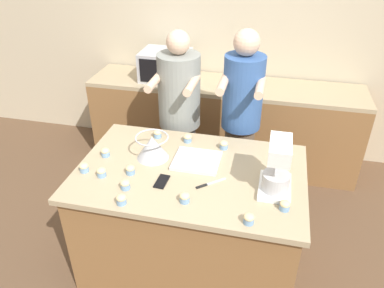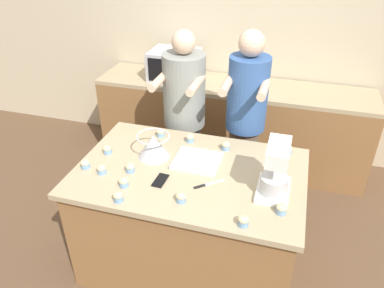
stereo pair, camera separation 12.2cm
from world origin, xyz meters
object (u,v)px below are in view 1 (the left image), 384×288
mixing_bowl (152,147)px  cell_phone (162,181)px  cupcake_3 (130,170)px  cupcake_10 (125,184)px  cupcake_6 (224,145)px  baking_tray (197,160)px  stand_mixer (277,169)px  cupcake_2 (84,167)px  cupcake_7 (121,199)px  cupcake_12 (188,138)px  cupcake_9 (285,147)px  cupcake_4 (101,172)px  cupcake_8 (249,219)px  microwave_oven (166,65)px  cupcake_11 (185,198)px  knife (209,184)px  person_right (240,124)px  cupcake_0 (157,134)px  cupcake_1 (105,152)px  person_left (180,121)px  cupcake_5 (285,205)px

mixing_bowl → cell_phone: bearing=-60.9°
cupcake_3 → cupcake_10: size_ratio=1.00×
cell_phone → cupcake_6: (0.33, 0.50, 0.03)m
baking_tray → cupcake_6: size_ratio=5.08×
stand_mixer → cupcake_3: stand_mixer is taller
cupcake_2 → cupcake_7: bearing=-34.4°
cupcake_7 → cupcake_10: 0.15m
cupcake_6 → cupcake_12: 0.29m
cupcake_3 → cupcake_9: size_ratio=1.00×
cupcake_4 → cupcake_8: 1.02m
microwave_oven → cupcake_2: (-0.07, -1.70, -0.14)m
cupcake_6 → cupcake_11: same height
stand_mixer → microwave_oven: size_ratio=0.73×
cupcake_9 → knife: bearing=-131.6°
cell_phone → knife: cell_phone is taller
person_right → cupcake_3: 1.07m
cupcake_0 → cupcake_4: same height
baking_tray → cupcake_12: (-0.13, 0.26, 0.01)m
cupcake_0 → cupcake_7: 0.81m
knife → cupcake_6: cupcake_6 is taller
mixing_bowl → cupcake_6: (0.48, 0.23, -0.06)m
microwave_oven → cupcake_4: (0.06, -1.72, -0.14)m
microwave_oven → cupcake_1: (-0.02, -1.49, -0.14)m
person_left → cupcake_9: (0.89, -0.33, 0.06)m
cell_phone → cupcake_11: size_ratio=2.32×
stand_mixer → cell_phone: stand_mixer is taller
cupcake_6 → cupcake_10: 0.81m
person_right → cell_phone: (-0.40, -0.91, 0.01)m
cupcake_1 → cupcake_12: same height
person_left → cupcake_8: person_left is taller
person_left → cupcake_4: size_ratio=25.72×
knife → cupcake_8: size_ratio=2.80×
cupcake_3 → cupcake_4: 0.19m
mixing_bowl → cupcake_7: (-0.03, -0.53, -0.06)m
cupcake_8 → cupcake_12: same height
cupcake_0 → cupcake_3: bearing=-93.4°
cupcake_2 → cupcake_12: (0.59, 0.54, 0.00)m
person_right → cupcake_6: 0.42m
cupcake_3 → cupcake_12: (0.27, 0.49, 0.00)m
person_right → cupcake_12: person_right is taller
knife → cupcake_0: size_ratio=2.80×
knife → baking_tray: bearing=119.8°
cupcake_0 → cupcake_7: same height
cupcake_4 → cupcake_7: 0.33m
cupcake_4 → cupcake_2: bearing=170.2°
cupcake_3 → person_right: bearing=53.6°
stand_mixer → cupcake_2: bearing=-175.7°
knife → cupcake_5: bearing=-16.3°
knife → cupcake_11: (-0.11, -0.20, 0.03)m
knife → cupcake_4: bearing=-174.0°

